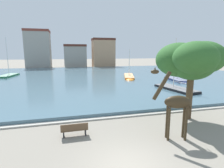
{
  "coord_description": "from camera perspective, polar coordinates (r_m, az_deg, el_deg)",
  "views": [
    {
      "loc": [
        -2.76,
        -7.57,
        5.57
      ],
      "look_at": [
        1.98,
        10.73,
        2.2
      ],
      "focal_mm": 28.34,
      "sensor_mm": 36.0,
      "label": 1
    }
  ],
  "objects": [
    {
      "name": "townhouse_end_terrace",
      "position": [
        69.2,
        -2.83,
        10.01
      ],
      "size": [
        8.38,
        5.92,
        10.89
      ],
      "color": "tan",
      "rests_on": "ground"
    },
    {
      "name": "harbor_water",
      "position": [
        40.0,
        -10.45,
        2.22
      ],
      "size": [
        82.32,
        50.49,
        0.39
      ],
      "primitive_type": "cube",
      "color": "#476675",
      "rests_on": "ground"
    },
    {
      "name": "sailboat_green",
      "position": [
        45.76,
        -30.13,
        2.27
      ],
      "size": [
        3.23,
        7.85,
        8.77
      ],
      "color": "#236B42",
      "rests_on": "ground"
    },
    {
      "name": "giraffe_statue",
      "position": [
        11.93,
        19.76,
        -5.9
      ],
      "size": [
        2.65,
        1.12,
        4.71
      ],
      "color": "#382B19",
      "rests_on": "ground"
    },
    {
      "name": "shade_tree",
      "position": [
        15.82,
        24.09,
        7.05
      ],
      "size": [
        5.34,
        5.68,
        6.49
      ],
      "color": "brown",
      "rests_on": "ground"
    },
    {
      "name": "townhouse_wide_warehouse",
      "position": [
        70.19,
        -11.83,
        8.86
      ],
      "size": [
        8.26,
        7.97,
        8.55
      ],
      "color": "gray",
      "rests_on": "ground"
    },
    {
      "name": "townhouse_narrow_midrow",
      "position": [
        69.56,
        -22.63,
        10.29
      ],
      "size": [
        8.3,
        8.04,
        13.4
      ],
      "color": "gray",
      "rests_on": "ground"
    },
    {
      "name": "sailboat_orange",
      "position": [
        37.4,
        5.52,
        2.11
      ],
      "size": [
        4.61,
        9.73,
        6.27
      ],
      "color": "orange",
      "rests_on": "ground"
    },
    {
      "name": "park_bench",
      "position": [
        12.5,
        -12.0,
        -14.12
      ],
      "size": [
        1.8,
        0.44,
        0.92
      ],
      "color": "brown",
      "rests_on": "ground"
    },
    {
      "name": "sailboat_navy",
      "position": [
        34.93,
        20.4,
        0.96
      ],
      "size": [
        2.89,
        7.25,
        5.87
      ],
      "color": "navy",
      "rests_on": "ground"
    },
    {
      "name": "quay_edge_coping",
      "position": [
        15.34,
        -3.25,
        -10.96
      ],
      "size": [
        82.32,
        0.5,
        0.12
      ],
      "primitive_type": "cube",
      "color": "#ADA89E",
      "rests_on": "ground"
    },
    {
      "name": "ground_plane",
      "position": [
        9.8,
        4.97,
        -24.59
      ],
      "size": [
        300.0,
        300.0,
        0.0
      ],
      "primitive_type": "plane",
      "color": "gray"
    },
    {
      "name": "sailboat_black",
      "position": [
        27.0,
        18.85,
        -1.5
      ],
      "size": [
        3.27,
        7.99,
        7.56
      ],
      "color": "black",
      "rests_on": "ground"
    }
  ]
}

